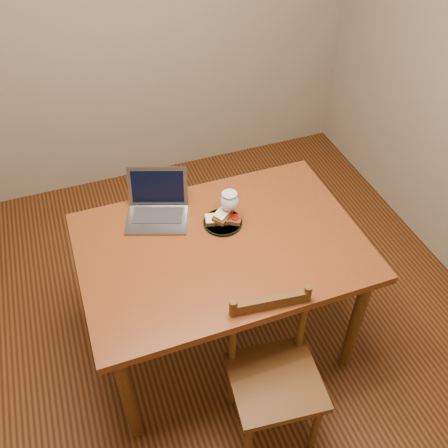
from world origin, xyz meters
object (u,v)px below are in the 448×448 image
object	(u,v)px
milk_glass	(229,207)
laptop	(157,204)
table	(221,257)
chair	(275,370)
plate	(223,223)

from	to	relation	value
milk_glass	laptop	bearing A→B (deg)	151.14
table	chair	xyz separation A→B (m)	(0.05, -0.53, -0.20)
chair	milk_glass	world-z (taller)	milk_glass
laptop	chair	bearing A→B (deg)	-52.34
plate	milk_glass	world-z (taller)	milk_glass
table	milk_glass	distance (m)	0.24
plate	laptop	distance (m)	0.33
milk_glass	plate	bearing A→B (deg)	-158.78
laptop	plate	bearing A→B (deg)	-14.64
table	laptop	size ratio (longest dim) A/B	3.60
milk_glass	laptop	distance (m)	0.35
milk_glass	laptop	size ratio (longest dim) A/B	0.47
milk_glass	laptop	xyz separation A→B (m)	(-0.31, 0.17, -0.03)
table	plate	size ratio (longest dim) A/B	6.96
chair	milk_glass	distance (m)	0.77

